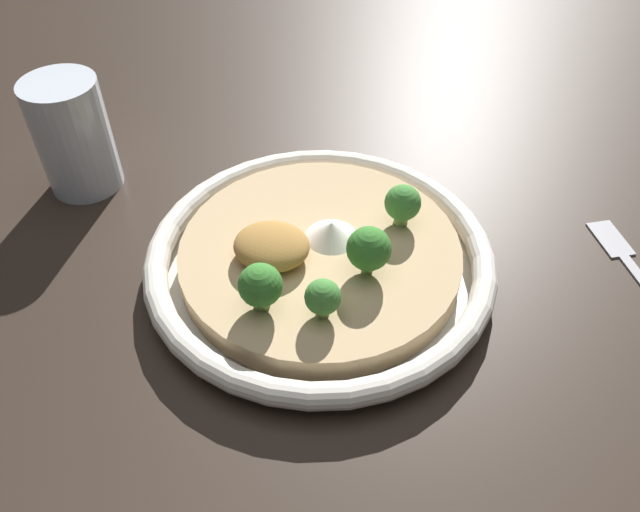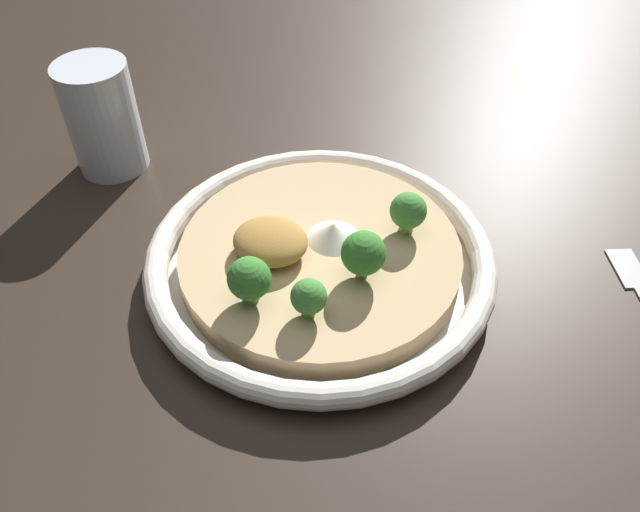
{
  "view_description": "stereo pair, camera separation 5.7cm",
  "coord_description": "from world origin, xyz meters",
  "px_view_note": "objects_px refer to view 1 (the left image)",
  "views": [
    {
      "loc": [
        0.1,
        -0.39,
        0.42
      ],
      "look_at": [
        0.0,
        0.0,
        0.02
      ],
      "focal_mm": 35.0,
      "sensor_mm": 36.0,
      "label": 1
    },
    {
      "loc": [
        0.15,
        -0.37,
        0.42
      ],
      "look_at": [
        0.0,
        0.0,
        0.02
      ],
      "focal_mm": 35.0,
      "sensor_mm": 36.0,
      "label": 2
    }
  ],
  "objects_px": {
    "broccoli_front_right": "(369,249)",
    "broccoli_right": "(403,204)",
    "drinking_glass": "(73,136)",
    "fork_utensil": "(632,266)",
    "broccoli_front_left": "(260,286)",
    "risotto_bowl": "(320,258)",
    "broccoli_front": "(323,298)"
  },
  "relations": [
    {
      "from": "broccoli_front_left",
      "to": "broccoli_front_right",
      "type": "xyz_separation_m",
      "value": [
        0.08,
        0.06,
        0.0
      ]
    },
    {
      "from": "broccoli_right",
      "to": "fork_utensil",
      "type": "height_order",
      "value": "broccoli_right"
    },
    {
      "from": "risotto_bowl",
      "to": "broccoli_front",
      "type": "height_order",
      "value": "broccoli_front"
    },
    {
      "from": "broccoli_front_right",
      "to": "broccoli_right",
      "type": "bearing_deg",
      "value": 75.68
    },
    {
      "from": "broccoli_front_right",
      "to": "broccoli_front_left",
      "type": "bearing_deg",
      "value": -141.12
    },
    {
      "from": "broccoli_front_left",
      "to": "risotto_bowl",
      "type": "bearing_deg",
      "value": 70.5
    },
    {
      "from": "broccoli_front_left",
      "to": "broccoli_right",
      "type": "relative_size",
      "value": 1.07
    },
    {
      "from": "broccoli_front_left",
      "to": "drinking_glass",
      "type": "xyz_separation_m",
      "value": [
        -0.25,
        0.15,
        0.0
      ]
    },
    {
      "from": "risotto_bowl",
      "to": "broccoli_right",
      "type": "bearing_deg",
      "value": 38.11
    },
    {
      "from": "broccoli_front_left",
      "to": "broccoli_front",
      "type": "relative_size",
      "value": 1.22
    },
    {
      "from": "broccoli_front_right",
      "to": "drinking_glass",
      "type": "height_order",
      "value": "drinking_glass"
    },
    {
      "from": "fork_utensil",
      "to": "broccoli_front",
      "type": "bearing_deg",
      "value": 95.0
    },
    {
      "from": "fork_utensil",
      "to": "risotto_bowl",
      "type": "bearing_deg",
      "value": 79.95
    },
    {
      "from": "broccoli_right",
      "to": "fork_utensil",
      "type": "xyz_separation_m",
      "value": [
        0.22,
        0.03,
        -0.05
      ]
    },
    {
      "from": "broccoli_front_left",
      "to": "broccoli_right",
      "type": "height_order",
      "value": "broccoli_front_left"
    },
    {
      "from": "risotto_bowl",
      "to": "broccoli_front_right",
      "type": "height_order",
      "value": "broccoli_front_right"
    },
    {
      "from": "risotto_bowl",
      "to": "broccoli_front_left",
      "type": "xyz_separation_m",
      "value": [
        -0.03,
        -0.08,
        0.04
      ]
    },
    {
      "from": "drinking_glass",
      "to": "risotto_bowl",
      "type": "bearing_deg",
      "value": -13.75
    },
    {
      "from": "broccoli_front",
      "to": "drinking_glass",
      "type": "height_order",
      "value": "drinking_glass"
    },
    {
      "from": "risotto_bowl",
      "to": "fork_utensil",
      "type": "relative_size",
      "value": 2.01
    },
    {
      "from": "broccoli_front_right",
      "to": "drinking_glass",
      "type": "distance_m",
      "value": 0.34
    },
    {
      "from": "broccoli_front_right",
      "to": "fork_utensil",
      "type": "bearing_deg",
      "value": 22.29
    },
    {
      "from": "drinking_glass",
      "to": "fork_utensil",
      "type": "distance_m",
      "value": 0.57
    },
    {
      "from": "drinking_glass",
      "to": "broccoli_right",
      "type": "bearing_deg",
      "value": -2.86
    },
    {
      "from": "broccoli_front",
      "to": "broccoli_front_right",
      "type": "height_order",
      "value": "broccoli_front_right"
    },
    {
      "from": "broccoli_front",
      "to": "fork_utensil",
      "type": "distance_m",
      "value": 0.31
    },
    {
      "from": "risotto_bowl",
      "to": "broccoli_front_left",
      "type": "height_order",
      "value": "broccoli_front_left"
    },
    {
      "from": "broccoli_front_left",
      "to": "drinking_glass",
      "type": "bearing_deg",
      "value": 149.34
    },
    {
      "from": "broccoli_front_left",
      "to": "broccoli_front_right",
      "type": "distance_m",
      "value": 0.1
    },
    {
      "from": "broccoli_front_left",
      "to": "drinking_glass",
      "type": "distance_m",
      "value": 0.29
    },
    {
      "from": "broccoli_right",
      "to": "fork_utensil",
      "type": "bearing_deg",
      "value": 6.99
    },
    {
      "from": "drinking_glass",
      "to": "fork_utensil",
      "type": "height_order",
      "value": "drinking_glass"
    }
  ]
}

